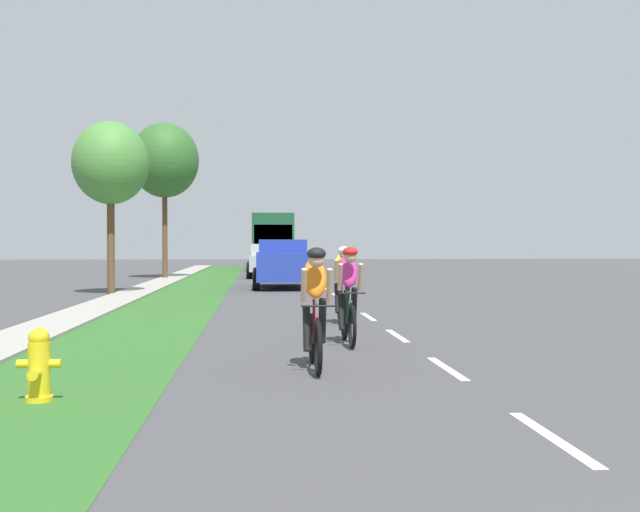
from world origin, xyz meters
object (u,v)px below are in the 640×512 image
at_px(cyclist_lead, 315,307).
at_px(street_tree_near, 111,164).
at_px(cyclist_trailing, 348,294).
at_px(fire_hydrant_yellow, 39,365).
at_px(cyclist_distant, 343,284).
at_px(bus_dark_green, 271,239).
at_px(suv_blue, 282,262).
at_px(pickup_silver, 270,260).
at_px(sedan_white, 265,254).
at_px(street_tree_far, 165,161).

bearing_deg(cyclist_lead, street_tree_near, 110.12).
relative_size(cyclist_lead, cyclist_trailing, 1.00).
distance_m(fire_hydrant_yellow, cyclist_distant, 8.14).
height_order(cyclist_distant, bus_dark_green, bus_dark_green).
bearing_deg(cyclist_distant, cyclist_lead, -100.22).
xyz_separation_m(suv_blue, pickup_silver, (-0.32, 9.06, -0.12)).
bearing_deg(suv_blue, cyclist_trailing, -87.95).
bearing_deg(suv_blue, street_tree_near, -148.51).
bearing_deg(cyclist_trailing, fire_hydrant_yellow, -132.01).
xyz_separation_m(cyclist_lead, sedan_white, (-0.15, 57.91, -0.04)).
height_order(fire_hydrant_yellow, street_tree_near, street_tree_near).
xyz_separation_m(suv_blue, street_tree_far, (-5.26, 7.90, 4.60)).
distance_m(cyclist_distant, pickup_silver, 21.95).
bearing_deg(street_tree_far, cyclist_lead, -78.94).
xyz_separation_m(fire_hydrant_yellow, sedan_white, (2.83, 59.63, 0.40)).
distance_m(fire_hydrant_yellow, cyclist_trailing, 5.54).
xyz_separation_m(cyclist_trailing, pickup_silver, (-0.89, 24.93, 0.02)).
distance_m(street_tree_near, street_tree_far, 11.40).
distance_m(pickup_silver, street_tree_far, 6.93).
relative_size(pickup_silver, street_tree_far, 0.70).
relative_size(fire_hydrant_yellow, street_tree_far, 0.10).
distance_m(cyclist_lead, suv_blue, 18.25).
xyz_separation_m(fire_hydrant_yellow, pickup_silver, (2.81, 29.03, 0.46)).
distance_m(cyclist_lead, street_tree_far, 27.06).
bearing_deg(pickup_silver, sedan_white, 89.96).
distance_m(cyclist_trailing, sedan_white, 55.54).
relative_size(cyclist_distant, sedan_white, 0.40).
bearing_deg(suv_blue, cyclist_distant, -86.36).
distance_m(fire_hydrant_yellow, bus_dark_green, 42.08).
bearing_deg(sedan_white, fire_hydrant_yellow, -92.72).
distance_m(fire_hydrant_yellow, suv_blue, 20.23).
xyz_separation_m(fire_hydrant_yellow, street_tree_near, (-2.45, 16.55, 3.82)).
height_order(street_tree_near, street_tree_far, street_tree_far).
bearing_deg(suv_blue, cyclist_lead, -90.48).
bearing_deg(cyclist_trailing, pickup_silver, 92.04).
bearing_deg(cyclist_distant, street_tree_far, 106.32).
distance_m(suv_blue, sedan_white, 39.66).
bearing_deg(pickup_silver, street_tree_far, -166.79).
distance_m(pickup_silver, street_tree_near, 13.95).
bearing_deg(suv_blue, pickup_silver, 92.03).
distance_m(pickup_silver, bus_dark_green, 12.95).
distance_m(cyclist_trailing, pickup_silver, 24.94).
bearing_deg(fire_hydrant_yellow, pickup_silver, 84.48).
height_order(cyclist_lead, suv_blue, suv_blue).
xyz_separation_m(cyclist_lead, bus_dark_green, (0.15, 40.20, 1.17)).
xyz_separation_m(pickup_silver, sedan_white, (0.02, 30.60, -0.06)).
height_order(suv_blue, sedan_white, suv_blue).
height_order(cyclist_trailing, cyclist_distant, same).
bearing_deg(cyclist_lead, pickup_silver, 90.36).
relative_size(cyclist_lead, bus_dark_green, 0.15).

